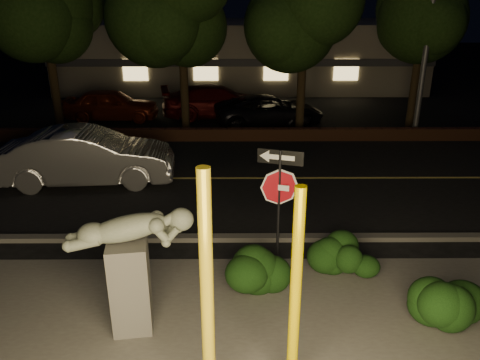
# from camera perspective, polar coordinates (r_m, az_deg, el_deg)

# --- Properties ---
(ground) EXTENTS (90.00, 90.00, 0.00)m
(ground) POSITION_cam_1_polar(r_m,az_deg,el_deg) (17.90, 0.36, 3.66)
(ground) COLOR black
(ground) RESTS_ON ground
(patio) EXTENTS (14.00, 6.00, 0.02)m
(patio) POSITION_cam_1_polar(r_m,az_deg,el_deg) (8.14, 1.35, -20.59)
(patio) COLOR #4C4944
(patio) RESTS_ON ground
(road) EXTENTS (80.00, 8.00, 0.01)m
(road) POSITION_cam_1_polar(r_m,az_deg,el_deg) (15.07, 0.49, 0.20)
(road) COLOR black
(road) RESTS_ON ground
(lane_marking) EXTENTS (80.00, 0.12, 0.00)m
(lane_marking) POSITION_cam_1_polar(r_m,az_deg,el_deg) (15.06, 0.49, 0.25)
(lane_marking) COLOR #C9B350
(lane_marking) RESTS_ON road
(curb) EXTENTS (80.00, 0.25, 0.12)m
(curb) POSITION_cam_1_polar(r_m,az_deg,el_deg) (11.32, 0.79, -7.07)
(curb) COLOR #4C4944
(curb) RESTS_ON ground
(brick_wall) EXTENTS (40.00, 0.35, 0.50)m
(brick_wall) POSITION_cam_1_polar(r_m,az_deg,el_deg) (19.07, 0.31, 5.57)
(brick_wall) COLOR #482717
(brick_wall) RESTS_ON ground
(parking_lot) EXTENTS (40.00, 12.00, 0.01)m
(parking_lot) POSITION_cam_1_polar(r_m,az_deg,el_deg) (24.66, 0.16, 8.64)
(parking_lot) COLOR black
(parking_lot) RESTS_ON ground
(building) EXTENTS (22.00, 10.20, 4.00)m
(building) POSITION_cam_1_polar(r_m,az_deg,el_deg) (32.22, 0.03, 15.25)
(building) COLOR slate
(building) RESTS_ON ground
(tree_far_a) EXTENTS (4.60, 4.60, 7.43)m
(tree_far_a) POSITION_cam_1_polar(r_m,az_deg,el_deg) (21.50, -22.97, 19.54)
(tree_far_a) COLOR black
(tree_far_a) RESTS_ON ground
(yellow_pole_left) EXTENTS (0.18, 0.18, 3.59)m
(yellow_pole_left) POSITION_cam_1_polar(r_m,az_deg,el_deg) (6.35, -4.04, -13.84)
(yellow_pole_left) COLOR yellow
(yellow_pole_left) RESTS_ON ground
(yellow_pole_right) EXTENTS (0.16, 0.16, 3.23)m
(yellow_pole_right) POSITION_cam_1_polar(r_m,az_deg,el_deg) (6.73, 6.77, -13.59)
(yellow_pole_right) COLOR #EBC800
(yellow_pole_right) RESTS_ON ground
(signpost) EXTENTS (0.88, 0.29, 2.70)m
(signpost) POSITION_cam_1_polar(r_m,az_deg,el_deg) (9.34, 4.81, -0.92)
(signpost) COLOR black
(signpost) RESTS_ON ground
(sculpture) EXTENTS (2.11, 0.83, 2.25)m
(sculpture) POSITION_cam_1_polar(r_m,az_deg,el_deg) (8.11, -13.24, -9.33)
(sculpture) COLOR #4C4944
(sculpture) RESTS_ON ground
(hedge_center) EXTENTS (2.09, 1.45, 0.99)m
(hedge_center) POSITION_cam_1_polar(r_m,az_deg,el_deg) (9.40, 1.06, -10.43)
(hedge_center) COLOR black
(hedge_center) RESTS_ON ground
(hedge_right) EXTENTS (1.73, 1.30, 1.01)m
(hedge_right) POSITION_cam_1_polar(r_m,az_deg,el_deg) (10.05, 12.11, -8.64)
(hedge_right) COLOR black
(hedge_right) RESTS_ON ground
(hedge_far_right) EXTENTS (1.56, 1.08, 1.02)m
(hedge_far_right) POSITION_cam_1_polar(r_m,az_deg,el_deg) (9.18, 24.56, -13.44)
(hedge_far_right) COLOR black
(hedge_far_right) RESTS_ON ground
(silver_sedan) EXTENTS (5.35, 2.24, 1.72)m
(silver_sedan) POSITION_cam_1_polar(r_m,az_deg,el_deg) (15.19, -18.04, 2.72)
(silver_sedan) COLOR #ADACB1
(silver_sedan) RESTS_ON ground
(parked_car_red) EXTENTS (4.37, 1.82, 1.48)m
(parked_car_red) POSITION_cam_1_polar(r_m,az_deg,el_deg) (23.05, -15.40, 8.84)
(parked_car_red) COLOR maroon
(parked_car_red) RESTS_ON ground
(parked_car_darkred) EXTENTS (5.66, 3.14, 1.55)m
(parked_car_darkred) POSITION_cam_1_polar(r_m,az_deg,el_deg) (22.81, -2.72, 9.54)
(parked_car_darkred) COLOR #420909
(parked_car_darkred) RESTS_ON ground
(parked_car_dark) EXTENTS (5.23, 3.13, 1.36)m
(parked_car_dark) POSITION_cam_1_polar(r_m,az_deg,el_deg) (21.37, 3.60, 8.46)
(parked_car_dark) COLOR black
(parked_car_dark) RESTS_ON ground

